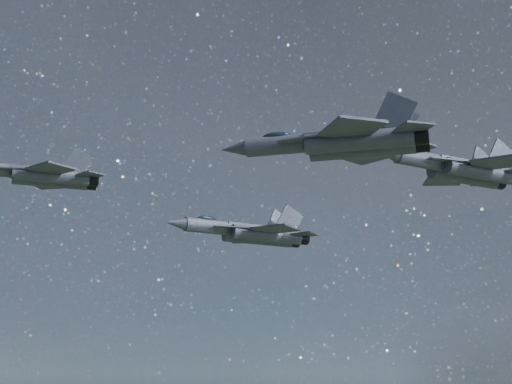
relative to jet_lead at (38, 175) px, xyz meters
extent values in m
cube|color=#383B46|center=(0.85, 0.19, 0.15)|extent=(7.32, 2.84, 1.14)
cylinder|color=#383B46|center=(1.39, -0.59, -0.24)|extent=(7.51, 2.93, 1.37)
cylinder|color=#383B46|center=(1.01, 1.12, -0.24)|extent=(7.51, 2.93, 1.37)
cylinder|color=black|center=(5.33, 0.28, -0.24)|extent=(1.39, 1.48, 1.27)
cylinder|color=black|center=(4.95, 2.00, -0.24)|extent=(1.39, 1.48, 1.27)
cube|color=#383B46|center=(-1.81, -1.62, 0.09)|extent=(4.60, 1.08, 0.11)
cube|color=#383B46|center=(-2.32, 0.70, 0.09)|extent=(4.58, 2.71, 0.11)
cube|color=#383B46|center=(1.67, -2.69, -0.07)|extent=(5.03, 5.04, 0.18)
cube|color=#383B46|center=(0.38, 3.15, -0.07)|extent=(4.41, 4.68, 0.18)
cube|color=#383B46|center=(5.24, -0.91, -0.07)|extent=(2.98, 2.99, 0.13)
cube|color=#383B46|center=(4.36, 3.04, -0.07)|extent=(2.59, 2.71, 0.13)
cube|color=#383B46|center=(3.92, -0.26, 1.43)|extent=(3.05, 0.56, 3.13)
cube|color=#383B46|center=(3.45, 1.89, 1.43)|extent=(2.96, 1.04, 3.13)
cylinder|color=#383B46|center=(18.42, 5.54, -3.78)|extent=(7.54, 4.13, 1.57)
cone|color=#383B46|center=(13.89, 3.81, -3.78)|extent=(2.77, 2.18, 1.41)
ellipsoid|color=#19232E|center=(17.29, 5.11, -3.03)|extent=(2.62, 1.85, 0.78)
cube|color=#383B46|center=(23.32, 7.41, -3.83)|extent=(8.28, 4.36, 1.31)
cylinder|color=#383B46|center=(24.06, 6.61, -4.29)|extent=(8.49, 4.49, 1.57)
cylinder|color=#383B46|center=(23.34, 8.49, -4.29)|extent=(8.49, 4.49, 1.57)
cylinder|color=black|center=(28.40, 8.26, -4.29)|extent=(1.74, 1.83, 1.45)
cylinder|color=black|center=(27.68, 10.15, -4.29)|extent=(1.74, 1.83, 1.45)
cube|color=#383B46|center=(20.60, 4.91, -3.90)|extent=(5.36, 1.99, 0.12)
cube|color=#383B46|center=(19.63, 7.46, -3.90)|extent=(5.05, 3.71, 0.12)
cube|color=#383B46|center=(24.73, 4.27, -4.09)|extent=(5.78, 5.68, 0.20)
cube|color=#383B46|center=(22.29, 10.69, -4.09)|extent=(4.60, 5.00, 0.20)
cube|color=#383B46|center=(28.49, 6.89, -4.09)|extent=(3.42, 3.39, 0.15)
cube|color=#383B46|center=(26.84, 11.23, -4.09)|extent=(2.69, 2.86, 0.15)
cube|color=#383B46|center=(26.89, 7.41, -2.37)|extent=(3.42, 1.13, 3.59)
cube|color=#383B46|center=(25.99, 9.77, -2.37)|extent=(3.24, 1.66, 3.59)
cylinder|color=#383B46|center=(22.07, -21.25, -2.77)|extent=(6.86, 3.91, 1.44)
cone|color=#383B46|center=(17.97, -19.58, -2.77)|extent=(2.54, 2.03, 1.29)
ellipsoid|color=#19232E|center=(21.04, -20.83, -2.08)|extent=(2.40, 1.73, 0.71)
cube|color=#383B46|center=(26.50, -23.07, -2.82)|extent=(7.52, 4.14, 1.20)
cylinder|color=#383B46|center=(26.49, -24.06, -3.23)|extent=(7.71, 4.26, 1.44)
cylinder|color=#383B46|center=(27.19, -22.35, -3.23)|extent=(7.71, 4.26, 1.44)
cylinder|color=black|center=(30.42, -25.66, -3.23)|extent=(1.61, 1.68, 1.33)
cylinder|color=black|center=(31.12, -23.96, -3.23)|extent=(1.61, 1.68, 1.33)
cube|color=#383B46|center=(23.13, -23.03, -2.88)|extent=(4.56, 3.47, 0.11)
cube|color=#383B46|center=(24.07, -20.73, -2.88)|extent=(4.90, 1.93, 0.11)
cube|color=#383B46|center=(25.49, -26.03, -3.05)|extent=(4.12, 4.50, 0.18)
cube|color=#383B46|center=(27.86, -20.24, -3.05)|extent=(5.26, 5.16, 0.18)
cube|color=#383B46|center=(29.62, -26.63, -3.05)|extent=(2.41, 2.57, 0.14)
cube|color=#383B46|center=(31.23, -22.71, -3.05)|extent=(3.12, 3.09, 0.14)
cube|color=#383B46|center=(28.88, -25.28, -1.48)|extent=(2.92, 1.58, 3.28)
cube|color=#383B46|center=(29.75, -23.15, -1.48)|extent=(3.10, 1.11, 3.28)
cylinder|color=#383B46|center=(36.90, -10.15, -0.18)|extent=(7.33, 4.16, 1.54)
cone|color=#383B46|center=(32.52, -11.92, -0.18)|extent=(2.71, 2.16, 1.38)
ellipsoid|color=#19232E|center=(35.80, -10.59, 0.56)|extent=(2.56, 1.84, 0.76)
cube|color=#383B46|center=(41.65, -8.23, -0.23)|extent=(8.04, 4.40, 1.28)
cylinder|color=#383B46|center=(42.38, -9.00, -0.67)|extent=(8.24, 4.52, 1.54)
cylinder|color=#383B46|center=(41.64, -7.17, -0.67)|extent=(8.24, 4.52, 1.54)
cylinder|color=black|center=(45.84, -5.47, -0.67)|extent=(1.72, 1.79, 1.42)
cube|color=#383B46|center=(39.04, -10.72, -0.30)|extent=(5.23, 2.04, 0.12)
cube|color=#383B46|center=(38.04, -8.25, -0.30)|extent=(4.88, 3.70, 0.12)
cube|color=#383B46|center=(43.08, -11.26, -0.48)|extent=(5.62, 5.51, 0.20)
cube|color=#383B46|center=(40.57, -5.05, -0.48)|extent=(4.42, 4.82, 0.20)
cube|color=#383B46|center=(44.99, -4.43, -0.48)|extent=(2.58, 2.75, 0.15)
cube|color=#383B46|center=(45.12, -8.15, 1.20)|extent=(3.32, 1.17, 3.50)
cube|color=#383B46|center=(44.20, -5.87, 1.20)|extent=(3.13, 1.68, 3.50)
camera|label=1|loc=(13.25, -71.05, -19.32)|focal=50.00mm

